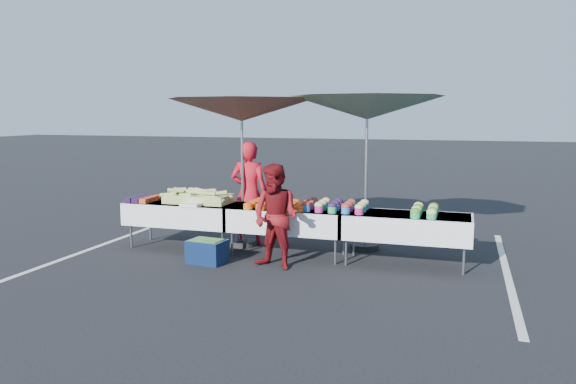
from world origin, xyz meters
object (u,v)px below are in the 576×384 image
(table_right, at_px, (406,226))
(storage_bin, at_px, (207,251))
(vendor, at_px, (249,193))
(table_left, at_px, (184,212))
(umbrella_left, at_px, (242,111))
(table_center, at_px, (288,219))
(umbrella_right, at_px, (367,109))
(customer, at_px, (276,217))

(table_right, relative_size, storage_bin, 3.21)
(storage_bin, bearing_deg, vendor, 90.29)
(table_left, distance_m, umbrella_left, 1.92)
(table_left, height_order, vendor, vendor)
(table_right, bearing_deg, storage_bin, -164.47)
(storage_bin, bearing_deg, table_left, 142.08)
(table_center, distance_m, umbrella_right, 2.14)
(table_right, height_order, customer, customer)
(table_right, height_order, umbrella_right, umbrella_right)
(table_right, xyz_separation_m, vendor, (-2.66, 0.55, 0.29))
(umbrella_left, bearing_deg, table_right, -8.38)
(vendor, distance_m, umbrella_right, 2.39)
(table_right, relative_size, vendor, 1.07)
(table_center, bearing_deg, table_left, 180.00)
(table_right, distance_m, storage_bin, 2.94)
(table_center, relative_size, customer, 1.24)
(table_center, relative_size, vendor, 1.07)
(table_right, bearing_deg, umbrella_left, 171.62)
(table_right, xyz_separation_m, umbrella_right, (-0.73, 0.78, 1.69))
(table_center, xyz_separation_m, storage_bin, (-1.01, -0.78, -0.40))
(customer, height_order, umbrella_left, umbrella_left)
(storage_bin, bearing_deg, umbrella_left, 92.20)
(umbrella_right, bearing_deg, storage_bin, -143.00)
(table_left, xyz_separation_m, customer, (1.85, -0.75, 0.17))
(storage_bin, bearing_deg, table_center, 44.41)
(table_left, relative_size, storage_bin, 3.21)
(umbrella_left, height_order, storage_bin, umbrella_left)
(customer, bearing_deg, umbrella_left, 146.44)
(table_center, bearing_deg, customer, -85.83)
(umbrella_left, distance_m, umbrella_right, 2.02)
(vendor, relative_size, umbrella_left, 0.59)
(vendor, bearing_deg, table_right, 163.48)
(customer, xyz_separation_m, umbrella_left, (-0.97, 1.15, 1.49))
(table_left, bearing_deg, storage_bin, -44.57)
(umbrella_right, bearing_deg, table_left, -164.71)
(vendor, bearing_deg, umbrella_right, -177.91)
(table_right, distance_m, umbrella_right, 2.00)
(table_center, distance_m, vendor, 1.06)
(table_right, xyz_separation_m, storage_bin, (-2.81, -0.78, -0.40))
(table_center, xyz_separation_m, umbrella_right, (1.07, 0.78, 1.69))
(table_center, distance_m, customer, 0.77)
(table_center, distance_m, table_right, 1.80)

